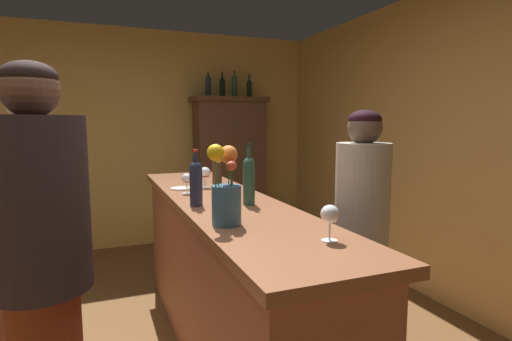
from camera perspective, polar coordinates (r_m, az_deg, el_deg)
name	(u,v)px	position (r m, az deg, el deg)	size (l,w,h in m)	color
wall_back	(105,140)	(5.08, -20.59, 4.12)	(5.15, 0.12, 2.60)	tan
wall_right	(502,151)	(3.35, 31.55, 2.34)	(0.12, 6.15, 2.60)	tan
bar_counter	(223,277)	(2.67, -4.65, -14.84)	(0.60, 2.78, 1.03)	#99563E
display_cabinet	(230,167)	(5.05, -3.75, 0.44)	(0.93, 0.41, 1.81)	brown
wine_bottle_pinot	(249,178)	(2.31, -1.02, -1.11)	(0.07, 0.07, 0.36)	#234534
wine_bottle_rose	(217,165)	(3.12, -5.56, 0.75)	(0.08, 0.08, 0.31)	#4E2C20
wine_bottle_syrah	(196,181)	(2.30, -8.51, -1.49)	(0.07, 0.07, 0.32)	#20243B
wine_glass_front	(205,173)	(2.94, -7.27, -0.40)	(0.08, 0.08, 0.15)	white
wine_glass_mid	(330,215)	(1.64, 10.44, -6.23)	(0.08, 0.08, 0.15)	white
wine_glass_rear	(187,180)	(2.72, -9.79, -1.29)	(0.07, 0.07, 0.14)	white
flower_arrangement	(226,191)	(1.86, -4.31, -2.93)	(0.17, 0.16, 0.38)	#325974
cheese_plate	(181,189)	(2.91, -10.56, -2.53)	(0.15, 0.15, 0.01)	white
display_bottle_left	(208,85)	(4.97, -6.79, 11.95)	(0.07, 0.07, 0.30)	#172A33
display_bottle_midleft	(222,86)	(5.01, -4.80, 11.80)	(0.07, 0.07, 0.30)	black
display_bottle_center	(234,85)	(5.06, -3.09, 11.98)	(0.07, 0.07, 0.32)	#24462F
display_bottle_midright	(249,88)	(5.13, -0.96, 11.65)	(0.06, 0.06, 0.30)	black
patron_tall	(26,194)	(3.52, -29.82, -2.86)	(0.35, 0.35, 1.75)	#466353
patron_by_cabinet	(41,268)	(1.79, -28.15, -12.08)	(0.37, 0.37, 1.73)	brown
bartender	(361,235)	(2.36, 14.70, -8.77)	(0.30, 0.30, 1.57)	maroon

